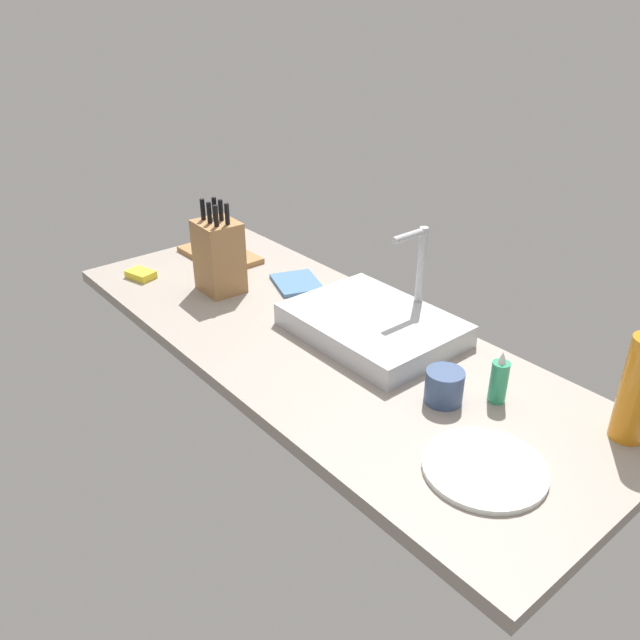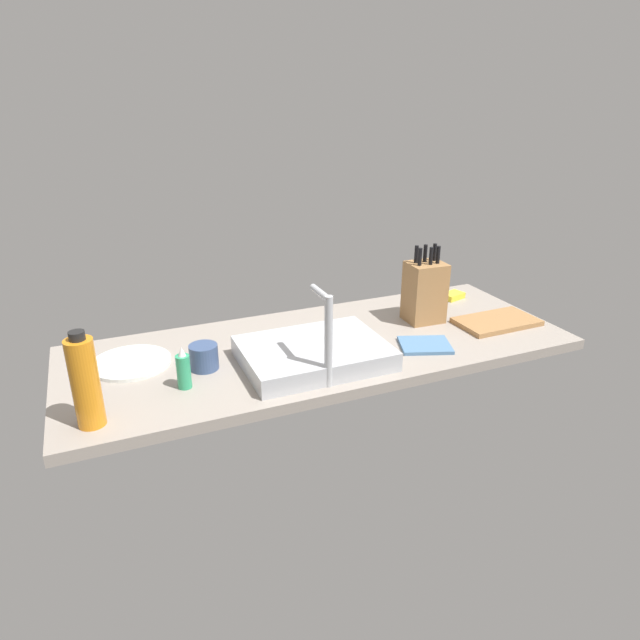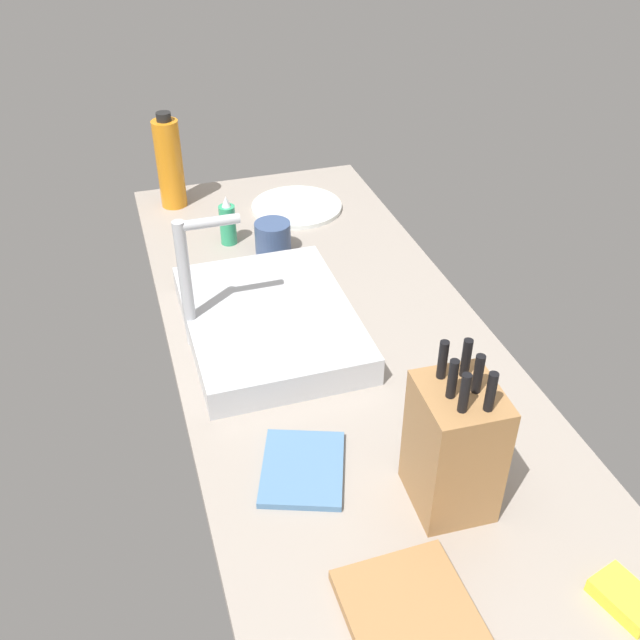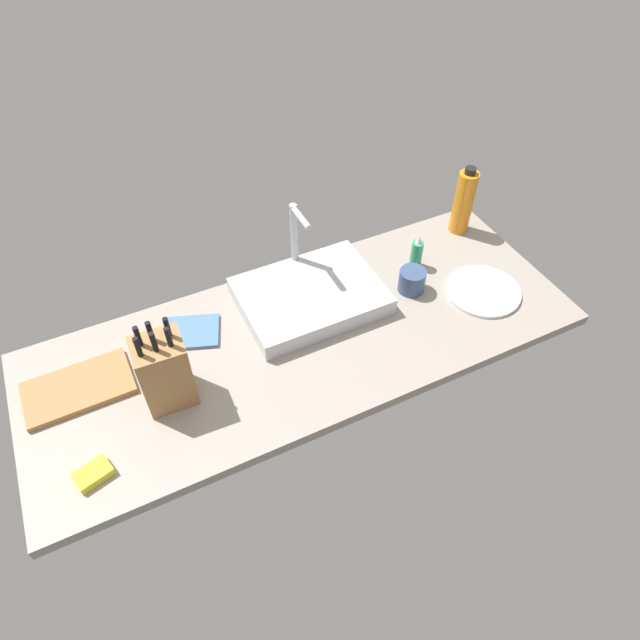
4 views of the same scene
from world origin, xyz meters
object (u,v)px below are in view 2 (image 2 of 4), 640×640
knife_block (425,291)px  cutting_board (497,322)px  sink_basin (314,353)px  dish_sponge (453,296)px  dinner_plate (131,363)px  water_bottle (85,382)px  coffee_mug (204,357)px  dish_towel (425,345)px  faucet (326,334)px  soap_bottle (184,370)px

knife_block → cutting_board: bearing=151.9°
sink_basin → dish_sponge: bearing=-157.2°
knife_block → cutting_board: (-23.19, 13.72, -10.52)cm
cutting_board → dish_sponge: dish_sponge is taller
sink_basin → dinner_plate: 57.52cm
knife_block → dinner_plate: bearing=0.0°
knife_block → dinner_plate: knife_block is taller
water_bottle → coffee_mug: size_ratio=2.96×
dish_towel → dish_sponge: 51.16cm
faucet → knife_block: size_ratio=0.97×
cutting_board → dish_towel: (35.31, 6.67, -0.30)cm
dish_towel → dinner_plate: bearing=-15.1°
cutting_board → dinner_plate: 128.89cm
water_bottle → knife_block: bearing=-167.0°
dinner_plate → dish_sponge: (-128.87, -10.83, 0.60)cm
dish_towel → soap_bottle: bearing=-2.6°
faucet → knife_block: 61.50cm
sink_basin → dish_sponge: (-75.31, -31.68, -1.86)cm
sink_basin → dinner_plate: (53.55, -20.85, -2.46)cm
soap_bottle → dish_towel: (-79.24, 3.54, -4.96)cm
sink_basin → soap_bottle: soap_bottle is taller
dish_towel → coffee_mug: 72.78cm
water_bottle → dish_towel: 105.57cm
water_bottle → cutting_board: bearing=-174.6°
sink_basin → coffee_mug: bearing=-15.4°
dinner_plate → dish_towel: bearing=164.9°
soap_bottle → dish_sponge: size_ratio=1.44×
sink_basin → knife_block: size_ratio=1.57×
knife_block → soap_bottle: (91.35, 16.86, -5.86)cm
sink_basin → soap_bottle: 40.59cm
knife_block → coffee_mug: 84.28cm
dinner_plate → dish_sponge: dish_sponge is taller
faucet → cutting_board: bearing=-167.3°
knife_block → dish_sponge: size_ratio=3.17×
dinner_plate → dish_sponge: bearing=-175.2°
dish_towel → dish_sponge: size_ratio=1.84×
soap_bottle → coffee_mug: size_ratio=1.47×
sink_basin → faucet: faucet is taller
dish_towel → coffee_mug: bearing=-10.4°
faucet → dish_towel: bearing=-165.5°
soap_bottle → faucet: bearing=159.9°
dinner_plate → coffee_mug: coffee_mug is taller
knife_block → soap_bottle: size_ratio=2.21×
faucet → dish_towel: faucet is taller
sink_basin → cutting_board: (-74.04, -2.60, -2.16)cm
dinner_plate → water_bottle: bearing=68.5°
faucet → coffee_mug: 40.57cm
cutting_board → coffee_mug: coffee_mug is taller
dish_towel → sink_basin: bearing=-6.0°
knife_block → water_bottle: knife_block is taller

